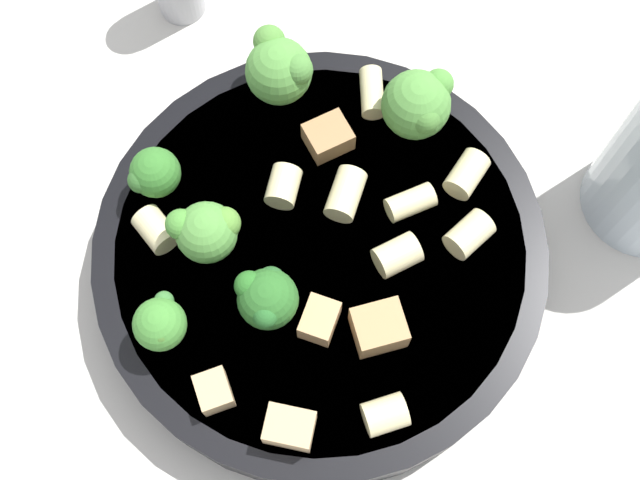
# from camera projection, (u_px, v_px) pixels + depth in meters

# --- Properties ---
(ground_plane) EXTENTS (2.00, 2.00, 0.00)m
(ground_plane) POSITION_uv_depth(u_px,v_px,m) (320.00, 268.00, 0.47)
(ground_plane) COLOR beige
(pasta_bowl) EXTENTS (0.25, 0.25, 0.04)m
(pasta_bowl) POSITION_uv_depth(u_px,v_px,m) (320.00, 256.00, 0.45)
(pasta_bowl) COLOR black
(pasta_bowl) RESTS_ON ground_plane
(broccoli_floret_0) EXTENTS (0.03, 0.03, 0.03)m
(broccoli_floret_0) POSITION_uv_depth(u_px,v_px,m) (266.00, 297.00, 0.40)
(broccoli_floret_0) COLOR #9EC175
(broccoli_floret_0) RESTS_ON pasta_bowl
(broccoli_floret_1) EXTENTS (0.03, 0.04, 0.04)m
(broccoli_floret_1) POSITION_uv_depth(u_px,v_px,m) (206.00, 231.00, 0.41)
(broccoli_floret_1) COLOR #84AD60
(broccoli_floret_1) RESTS_ON pasta_bowl
(broccoli_floret_2) EXTENTS (0.04, 0.04, 0.04)m
(broccoli_floret_2) POSITION_uv_depth(u_px,v_px,m) (418.00, 104.00, 0.44)
(broccoli_floret_2) COLOR #84AD60
(broccoli_floret_2) RESTS_ON pasta_bowl
(broccoli_floret_3) EXTENTS (0.03, 0.03, 0.04)m
(broccoli_floret_3) POSITION_uv_depth(u_px,v_px,m) (158.00, 319.00, 0.40)
(broccoli_floret_3) COLOR #84AD60
(broccoli_floret_3) RESTS_ON pasta_bowl
(broccoli_floret_4) EXTENTS (0.04, 0.04, 0.04)m
(broccoli_floret_4) POSITION_uv_depth(u_px,v_px,m) (279.00, 69.00, 0.44)
(broccoli_floret_4) COLOR #9EC175
(broccoli_floret_4) RESTS_ON pasta_bowl
(broccoli_floret_5) EXTENTS (0.03, 0.03, 0.04)m
(broccoli_floret_5) POSITION_uv_depth(u_px,v_px,m) (154.00, 173.00, 0.43)
(broccoli_floret_5) COLOR #84AD60
(broccoli_floret_5) RESTS_ON pasta_bowl
(rigatoni_0) EXTENTS (0.02, 0.03, 0.02)m
(rigatoni_0) POSITION_uv_depth(u_px,v_px,m) (469.00, 234.00, 0.43)
(rigatoni_0) COLOR beige
(rigatoni_0) RESTS_ON pasta_bowl
(rigatoni_1) EXTENTS (0.02, 0.02, 0.02)m
(rigatoni_1) POSITION_uv_depth(u_px,v_px,m) (397.00, 255.00, 0.42)
(rigatoni_1) COLOR beige
(rigatoni_1) RESTS_ON pasta_bowl
(rigatoni_2) EXTENTS (0.03, 0.03, 0.02)m
(rigatoni_2) POSITION_uv_depth(u_px,v_px,m) (285.00, 185.00, 0.44)
(rigatoni_2) COLOR beige
(rigatoni_2) RESTS_ON pasta_bowl
(rigatoni_3) EXTENTS (0.03, 0.03, 0.02)m
(rigatoni_3) POSITION_uv_depth(u_px,v_px,m) (346.00, 194.00, 0.44)
(rigatoni_3) COLOR beige
(rigatoni_3) RESTS_ON pasta_bowl
(rigatoni_4) EXTENTS (0.02, 0.03, 0.01)m
(rigatoni_4) POSITION_uv_depth(u_px,v_px,m) (410.00, 202.00, 0.44)
(rigatoni_4) COLOR beige
(rigatoni_4) RESTS_ON pasta_bowl
(rigatoni_5) EXTENTS (0.02, 0.02, 0.02)m
(rigatoni_5) POSITION_uv_depth(u_px,v_px,m) (156.00, 230.00, 0.43)
(rigatoni_5) COLOR beige
(rigatoni_5) RESTS_ON pasta_bowl
(rigatoni_6) EXTENTS (0.02, 0.02, 0.02)m
(rigatoni_6) POSITION_uv_depth(u_px,v_px,m) (385.00, 415.00, 0.39)
(rigatoni_6) COLOR beige
(rigatoni_6) RESTS_ON pasta_bowl
(rigatoni_7) EXTENTS (0.03, 0.03, 0.02)m
(rigatoni_7) POSITION_uv_depth(u_px,v_px,m) (467.00, 174.00, 0.44)
(rigatoni_7) COLOR beige
(rigatoni_7) RESTS_ON pasta_bowl
(rigatoni_8) EXTENTS (0.03, 0.03, 0.01)m
(rigatoni_8) POSITION_uv_depth(u_px,v_px,m) (372.00, 92.00, 0.46)
(rigatoni_8) COLOR beige
(rigatoni_8) RESTS_ON pasta_bowl
(chicken_chunk_0) EXTENTS (0.03, 0.03, 0.02)m
(chicken_chunk_0) POSITION_uv_depth(u_px,v_px,m) (384.00, 325.00, 0.41)
(chicken_chunk_0) COLOR tan
(chicken_chunk_0) RESTS_ON pasta_bowl
(chicken_chunk_1) EXTENTS (0.03, 0.03, 0.02)m
(chicken_chunk_1) POSITION_uv_depth(u_px,v_px,m) (290.00, 428.00, 0.39)
(chicken_chunk_1) COLOR tan
(chicken_chunk_1) RESTS_ON pasta_bowl
(chicken_chunk_2) EXTENTS (0.03, 0.03, 0.02)m
(chicken_chunk_2) POSITION_uv_depth(u_px,v_px,m) (320.00, 320.00, 0.41)
(chicken_chunk_2) COLOR tan
(chicken_chunk_2) RESTS_ON pasta_bowl
(chicken_chunk_3) EXTENTS (0.02, 0.03, 0.01)m
(chicken_chunk_3) POSITION_uv_depth(u_px,v_px,m) (328.00, 137.00, 0.45)
(chicken_chunk_3) COLOR #A87A4C
(chicken_chunk_3) RESTS_ON pasta_bowl
(chicken_chunk_4) EXTENTS (0.02, 0.02, 0.02)m
(chicken_chunk_4) POSITION_uv_depth(u_px,v_px,m) (214.00, 391.00, 0.40)
(chicken_chunk_4) COLOR tan
(chicken_chunk_4) RESTS_ON pasta_bowl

